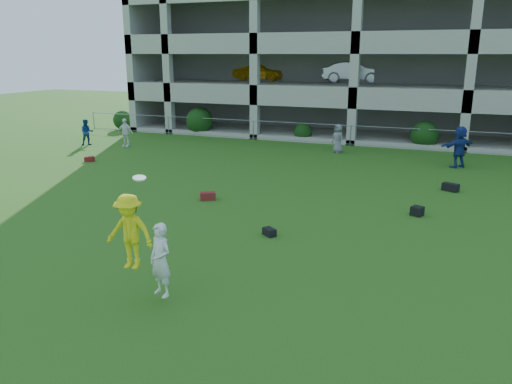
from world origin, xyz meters
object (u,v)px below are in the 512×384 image
at_px(bystander_c, 338,139).
at_px(bystander_d, 459,147).
at_px(frisbee_contest, 137,238).
at_px(parking_garage, 378,40).
at_px(bystander_b, 125,133).
at_px(crate_d, 417,211).
at_px(bystander_a, 87,132).

bearing_deg(bystander_c, bystander_d, 23.09).
xyz_separation_m(frisbee_contest, parking_garage, (0.83, 28.76, 4.71)).
bearing_deg(bystander_d, bystander_b, -40.98).
height_order(bystander_d, crate_d, bystander_d).
height_order(bystander_b, frisbee_contest, frisbee_contest).
bearing_deg(bystander_c, frisbee_contest, -54.69).
relative_size(frisbee_contest, parking_garage, 0.09).
bearing_deg(bystander_a, parking_garage, 0.26).
bearing_deg(bystander_a, bystander_d, -40.34).
relative_size(bystander_b, bystander_c, 1.05).
relative_size(bystander_a, bystander_d, 0.78).
xyz_separation_m(bystander_b, crate_d, (16.36, -7.13, -0.65)).
bearing_deg(bystander_d, crate_d, 36.83).
bearing_deg(crate_d, frisbee_contest, -123.79).
xyz_separation_m(bystander_a, bystander_d, (19.96, 1.44, 0.21)).
relative_size(bystander_c, crate_d, 4.38).
relative_size(bystander_d, parking_garage, 0.06).
relative_size(crate_d, frisbee_contest, 0.13).
height_order(bystander_a, frisbee_contest, frisbee_contest).
distance_m(crate_d, parking_garage, 22.06).
relative_size(bystander_c, bystander_d, 0.79).
bearing_deg(bystander_b, frisbee_contest, -56.91).
xyz_separation_m(bystander_a, frisbee_contest, (13.35, -14.71, 0.56)).
bearing_deg(bystander_c, parking_garage, 126.21).
bearing_deg(parking_garage, bystander_a, -135.27).
bearing_deg(frisbee_contest, bystander_a, 132.23).
bearing_deg(parking_garage, bystander_d, -65.41).
distance_m(bystander_a, bystander_b, 2.37).
height_order(bystander_a, crate_d, bystander_a).
height_order(bystander_c, frisbee_contest, frisbee_contest).
height_order(bystander_d, frisbee_contest, frisbee_contest).
bearing_deg(bystander_c, crate_d, -26.72).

